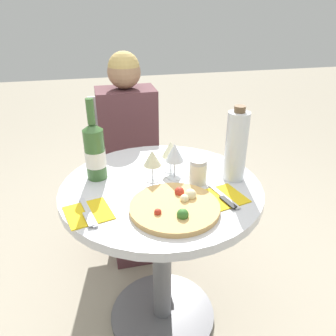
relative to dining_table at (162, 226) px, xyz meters
The scene contains 13 objects.
ground_plane 0.55m from the dining_table, ahead, with size 12.00×12.00×0.00m, color #9E937F.
dining_table is the anchor object (origin of this frame).
chair_behind_diner 0.79m from the dining_table, 93.52° to the left, with size 0.42×0.42×0.90m.
seated_diner 0.63m from the dining_table, 94.35° to the left, with size 0.33×0.45×1.19m.
pizza_large 0.29m from the dining_table, 86.40° to the right, with size 0.32×0.32×0.05m.
wine_bottle 0.43m from the dining_table, 153.52° to the left, with size 0.08×0.08×0.33m.
tall_carafe 0.46m from the dining_table, ahead, with size 0.09×0.09×0.31m.
sugar_shaker 0.30m from the dining_table, ahead, with size 0.07×0.07×0.10m.
wine_glass_back_right 0.33m from the dining_table, 58.71° to the left, with size 0.08×0.08×0.14m.
wine_glass_front_left 0.31m from the dining_table, 119.70° to the left, with size 0.07×0.07×0.13m.
wine_glass_front_right 0.33m from the dining_table, 34.04° to the left, with size 0.08×0.08×0.15m.
place_setting_left 0.38m from the dining_table, 154.14° to the right, with size 0.18×0.19×0.01m.
place_setting_right 0.33m from the dining_table, 36.21° to the right, with size 0.18×0.19×0.01m.
Camera 1 is at (-0.24, -1.12, 1.41)m, focal length 35.00 mm.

